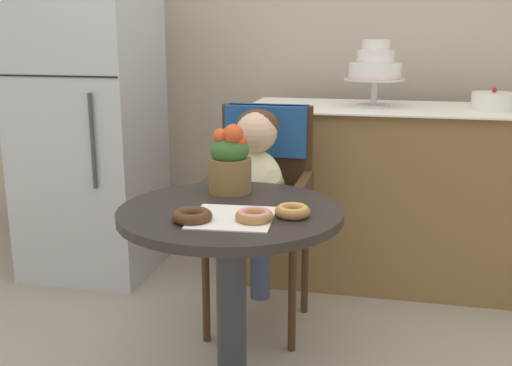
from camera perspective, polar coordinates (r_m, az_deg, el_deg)
name	(u,v)px	position (r m, az deg, el deg)	size (l,w,h in m)	color
back_wall	(312,15)	(3.70, 5.16, 15.14)	(4.80, 0.10, 2.70)	#B2A393
cafe_table	(231,271)	(2.04, -2.32, -8.10)	(0.72, 0.72, 0.72)	#282321
wicker_chair	(263,180)	(2.67, 0.64, 0.29)	(0.42, 0.45, 0.95)	#472D19
seated_child	(255,180)	(2.51, -0.10, 0.31)	(0.27, 0.32, 0.73)	beige
paper_napkin	(232,218)	(1.87, -2.18, -3.21)	(0.24, 0.26, 0.00)	white
donut_front	(254,215)	(1.83, -0.16, -3.00)	(0.11, 0.11, 0.03)	#AD7542
donut_mid	(293,210)	(1.88, 3.39, -2.55)	(0.11, 0.11, 0.03)	#AD7542
donut_side	(192,215)	(1.84, -5.91, -2.97)	(0.12, 0.12, 0.03)	#4C2D19
flower_vase	(230,160)	(2.14, -2.44, 2.15)	(0.15, 0.15, 0.24)	brown
display_counter	(401,195)	(3.23, 13.23, -1.07)	(1.56, 0.62, 0.90)	olive
tiered_cake_stand	(375,67)	(3.13, 10.93, 10.45)	(0.30, 0.30, 0.32)	silver
round_layer_cake	(493,101)	(3.15, 21.04, 7.04)	(0.20, 0.20, 0.11)	white
refrigerator	(89,113)	(3.33, -15.18, 6.21)	(0.64, 0.63, 1.70)	#B7BABF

